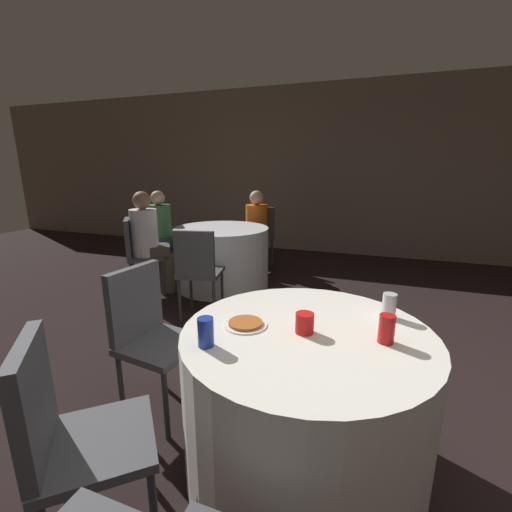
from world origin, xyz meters
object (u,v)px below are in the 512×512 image
Objects in this scene: chair_far_south at (198,266)px; table_near at (304,402)px; table_far at (222,257)px; soda_can_silver at (389,306)px; chair_far_southwest at (137,249)px; person_white_shirt at (152,243)px; person_orange_shirt at (254,231)px; soda_can_red at (387,329)px; person_green_jacket at (165,236)px; pizza_plate_near at (246,324)px; soda_can_blue at (206,332)px; chair_near_west at (148,327)px; chair_far_west at (155,238)px; chair_near_southwest at (68,428)px; chair_far_north at (260,231)px.

table_near is at bearing -58.04° from chair_far_south.
soda_can_silver reaches higher than table_far.
person_white_shirt is at bearing 90.00° from chair_far_southwest.
chair_far_south is 0.78× the size of person_orange_shirt.
person_orange_shirt is 9.36× the size of soda_can_red.
pizza_plate_near is at bearing 41.61° from person_green_jacket.
person_green_jacket reaches higher than chair_far_southwest.
chair_far_south reaches higher than soda_can_blue.
table_near is at bearing 7.72° from pizza_plate_near.
table_near is at bearing 90.00° from chair_near_west.
soda_can_silver is (1.67, -1.12, 0.26)m from chair_far_south.
chair_far_west is 3.57m from soda_can_silver.
person_orange_shirt is 3.39m from soda_can_silver.
soda_can_red reaches higher than pizza_plate_near.
pizza_plate_near is (0.69, -0.18, 0.21)m from chair_near_west.
person_green_jacket is at bearing 167.04° from chair_near_southwest.
chair_near_southwest is at bearing -6.28° from person_white_shirt.
table_far is 1.01m from chair_far_west.
chair_far_southwest is 0.18m from person_white_shirt.
chair_near_west is 2.73m from chair_far_west.
soda_can_red is at bearing -51.79° from table_far.
table_far is 1.29× the size of chair_near_west.
chair_near_west reaches higher than table_far.
soda_can_red reaches higher than table_far.
chair_far_north is at bearing 130.76° from chair_far_west.
chair_far_west is at bearing -90.00° from person_green_jacket.
chair_far_west is (-2.52, 2.38, 0.17)m from table_near.
chair_near_southwest is at bearing 31.56° from chair_far_west.
person_orange_shirt is at bearing 112.06° from person_white_shirt.
table_far is at bearing 153.68° from chair_near_southwest.
chair_near_southwest is at bearing -139.75° from soda_can_silver.
person_white_shirt is at bearing 18.45° from person_green_jacket.
pizza_plate_near is 1.66× the size of soda_can_blue.
person_white_shirt is (0.33, -0.51, 0.06)m from chair_far_west.
chair_far_south is 7.34× the size of soda_can_silver.
chair_far_north is 3.52m from soda_can_silver.
chair_far_southwest reaches higher than soda_can_silver.
chair_near_southwest reaches higher than soda_can_red.
person_orange_shirt is 3.60m from soda_can_blue.
chair_far_southwest is at bearing 146.28° from soda_can_red.
chair_far_southwest reaches higher than table_near.
table_near is at bearing 45.71° from person_green_jacket.
chair_far_west is 4.43× the size of pizza_plate_near.
pizza_plate_near is at bearing 83.74° from chair_near_west.
chair_far_southwest is at bearing -143.69° from table_far.
soda_can_silver reaches higher than table_near.
chair_far_southwest is 0.78× the size of person_orange_shirt.
table_far is at bearing -157.81° from chair_near_west.
table_near is 3.35m from person_green_jacket.
chair_near_southwest is 7.34× the size of soda_can_blue.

